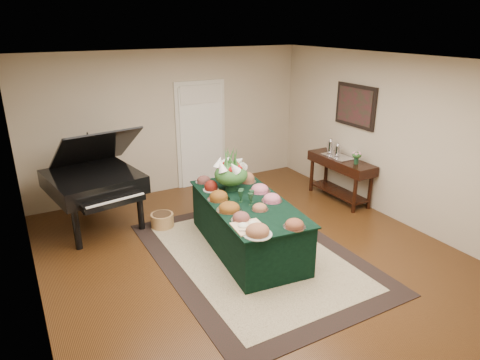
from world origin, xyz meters
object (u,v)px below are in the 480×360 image
floral_centerpiece (231,170)px  mahogany_sideboard (341,168)px  grand_piano (94,180)px  buffet_table (247,225)px

floral_centerpiece → mahogany_sideboard: 2.48m
grand_piano → floral_centerpiece: bearing=-36.1°
floral_centerpiece → grand_piano: (-1.77, 1.29, -0.26)m
buffet_table → mahogany_sideboard: bearing=17.7°
buffet_table → mahogany_sideboard: (2.44, 0.78, 0.25)m
grand_piano → mahogany_sideboard: (4.19, -1.03, -0.18)m
floral_centerpiece → mahogany_sideboard: bearing=6.2°
floral_centerpiece → grand_piano: 2.20m
floral_centerpiece → mahogany_sideboard: floral_centerpiece is taller
buffet_table → floral_centerpiece: (0.01, 0.52, 0.68)m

